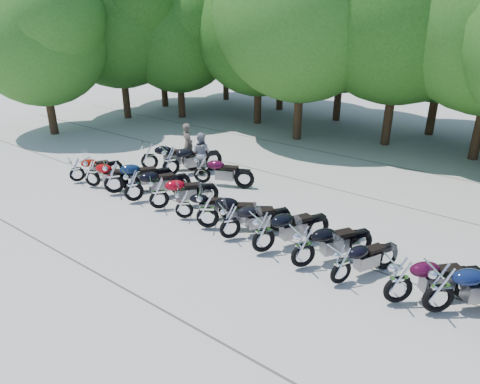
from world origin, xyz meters
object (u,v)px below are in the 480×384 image
Objects in this scene: motorcycle_8 at (264,232)px; rider_1 at (201,153)px; motorcycle_5 at (184,204)px; motorcycle_9 at (304,246)px; motorcycle_7 at (230,221)px; rider_0 at (188,144)px; motorcycle_14 at (149,156)px; motorcycle_10 at (342,264)px; motorcycle_15 at (171,160)px; motorcycle_4 at (159,192)px; motorcycle_12 at (440,287)px; motorcycle_11 at (400,279)px; motorcycle_6 at (207,209)px; motorcycle_3 at (133,185)px; motorcycle_1 at (92,172)px; motorcycle_16 at (202,168)px; motorcycle_0 at (76,169)px; motorcycle_2 at (113,177)px.

rider_1 is at bearing -6.71° from motorcycle_8.
motorcycle_5 is 0.84× the size of motorcycle_9.
rider_0 is at bearing -4.44° from motorcycle_7.
motorcycle_8 is at bearing -151.75° from motorcycle_14.
motorcycle_15 is (-8.74, 2.79, 0.12)m from motorcycle_10.
motorcycle_4 is at bearing 153.31° from motorcycle_15.
motorcycle_4 is 8.97m from motorcycle_12.
rider_0 is at bearing 21.57° from motorcycle_11.
motorcycle_4 is at bearing 53.59° from motorcycle_6.
motorcycle_3 is 1.05× the size of motorcycle_7.
motorcycle_15 is (-7.64, 2.71, 0.04)m from motorcycle_9.
motorcycle_1 is at bearing 54.04° from motorcycle_5.
rider_0 reaches higher than motorcycle_4.
motorcycle_7 is 3.58m from motorcycle_10.
motorcycle_14 is at bearing 71.65° from motorcycle_16.
motorcycle_8 is 1.14× the size of motorcycle_10.
motorcycle_0 is 0.80× the size of motorcycle_2.
motorcycle_8 is 1.42× the size of rider_1.
motorcycle_4 is 0.92× the size of motorcycle_12.
motorcycle_1 is at bearing 96.27° from rider_0.
motorcycle_16 reaches higher than motorcycle_7.
rider_0 is (-11.42, 4.08, 0.22)m from motorcycle_12.
motorcycle_3 is 10.14m from motorcycle_12.
motorcycle_5 is at bearing 23.19° from motorcycle_8.
rider_0 is (-1.29, 4.12, 0.26)m from motorcycle_3.
motorcycle_11 is (4.94, -0.07, 0.05)m from motorcycle_7.
rider_1 reaches higher than motorcycle_6.
motorcycle_16 is (4.05, 2.85, 0.09)m from motorcycle_0.
motorcycle_9 reaches higher than motorcycle_1.
motorcycle_2 is (2.17, 0.12, 0.14)m from motorcycle_0.
motorcycle_5 is (5.65, 0.18, 0.00)m from motorcycle_0.
motorcycle_8 is at bearing -150.62° from motorcycle_7.
motorcycle_9 is (3.44, -0.17, -0.01)m from motorcycle_6.
motorcycle_2 is at bearing 107.27° from motorcycle_15.
motorcycle_0 is at bearing 56.46° from motorcycle_6.
motorcycle_14 is (-3.19, 2.43, 0.04)m from motorcycle_4.
motorcycle_2 is at bearing 55.50° from motorcycle_6.
motorcycle_11 reaches higher than motorcycle_1.
motorcycle_2 is at bearing 31.10° from motorcycle_7.
motorcycle_1 is 0.91× the size of motorcycle_2.
motorcycle_10 reaches higher than motorcycle_5.
motorcycle_2 reaches higher than motorcycle_14.
rider_1 is at bearing 26.45° from motorcycle_12.
motorcycle_3 is 1.02× the size of motorcycle_16.
motorcycle_8 is (6.73, -0.15, -0.02)m from motorcycle_2.
motorcycle_16 is at bearing -5.85° from motorcycle_7.
motorcycle_8 is at bearing 131.64° from rider_1.
motorcycle_6 is 0.97m from motorcycle_7.
motorcycle_11 is 1.04× the size of motorcycle_16.
motorcycle_6 is at bearing -152.60° from motorcycle_3.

